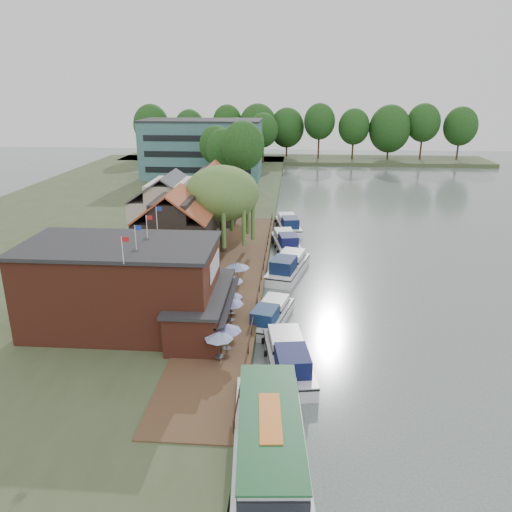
{
  "coord_description": "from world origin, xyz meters",
  "views": [
    {
      "loc": [
        -2.23,
        -37.64,
        20.09
      ],
      "look_at": [
        -6.0,
        12.0,
        3.0
      ],
      "focal_mm": 35.0,
      "sensor_mm": 36.0,
      "label": 1
    }
  ],
  "objects_px": {
    "umbrella_3": "(231,304)",
    "umbrella_4": "(231,288)",
    "cruiser_0": "(288,354)",
    "cruiser_3": "(286,240)",
    "cruiser_4": "(288,222)",
    "cottage_a": "(175,229)",
    "cottage_b": "(170,207)",
    "tour_boat": "(270,450)",
    "pub": "(146,286)",
    "umbrella_5": "(238,274)",
    "willow": "(222,210)",
    "cruiser_2": "(288,264)",
    "swan": "(286,423)",
    "umbrella_2": "(231,311)",
    "cottage_c": "(212,193)",
    "umbrella_1": "(227,338)",
    "hotel_block": "(202,149)",
    "cruiser_1": "(270,312)",
    "umbrella_0": "(219,346)"
  },
  "relations": [
    {
      "from": "hotel_block",
      "to": "umbrella_1",
      "type": "distance_m",
      "value": 76.57
    },
    {
      "from": "cottage_b",
      "to": "tour_boat",
      "type": "distance_m",
      "value": 42.67
    },
    {
      "from": "umbrella_3",
      "to": "cruiser_3",
      "type": "bearing_deg",
      "value": 79.38
    },
    {
      "from": "cruiser_0",
      "to": "cruiser_3",
      "type": "height_order",
      "value": "cruiser_0"
    },
    {
      "from": "cottage_c",
      "to": "cottage_b",
      "type": "bearing_deg",
      "value": -113.96
    },
    {
      "from": "cottage_b",
      "to": "umbrella_2",
      "type": "height_order",
      "value": "cottage_b"
    },
    {
      "from": "pub",
      "to": "umbrella_1",
      "type": "xyz_separation_m",
      "value": [
        7.1,
        -3.91,
        -2.36
      ]
    },
    {
      "from": "cottage_a",
      "to": "cottage_b",
      "type": "height_order",
      "value": "same"
    },
    {
      "from": "cruiser_3",
      "to": "cottage_a",
      "type": "bearing_deg",
      "value": -150.12
    },
    {
      "from": "tour_boat",
      "to": "umbrella_0",
      "type": "bearing_deg",
      "value": 108.71
    },
    {
      "from": "cottage_a",
      "to": "umbrella_1",
      "type": "bearing_deg",
      "value": -66.81
    },
    {
      "from": "umbrella_4",
      "to": "cruiser_3",
      "type": "distance_m",
      "value": 19.87
    },
    {
      "from": "cottage_b",
      "to": "swan",
      "type": "height_order",
      "value": "cottage_b"
    },
    {
      "from": "cottage_b",
      "to": "cruiser_4",
      "type": "bearing_deg",
      "value": 29.54
    },
    {
      "from": "hotel_block",
      "to": "cruiser_1",
      "type": "distance_m",
      "value": 70.18
    },
    {
      "from": "cottage_a",
      "to": "tour_boat",
      "type": "bearing_deg",
      "value": -68.29
    },
    {
      "from": "pub",
      "to": "willow",
      "type": "height_order",
      "value": "willow"
    },
    {
      "from": "cruiser_1",
      "to": "cottage_a",
      "type": "bearing_deg",
      "value": 147.23
    },
    {
      "from": "cottage_a",
      "to": "umbrella_4",
      "type": "relative_size",
      "value": 3.62
    },
    {
      "from": "umbrella_3",
      "to": "umbrella_4",
      "type": "height_order",
      "value": "same"
    },
    {
      "from": "cruiser_4",
      "to": "umbrella_0",
      "type": "bearing_deg",
      "value": -105.36
    },
    {
      "from": "cottage_b",
      "to": "umbrella_1",
      "type": "xyz_separation_m",
      "value": [
        11.1,
        -28.91,
        -2.96
      ]
    },
    {
      "from": "tour_boat",
      "to": "willow",
      "type": "bearing_deg",
      "value": 97.43
    },
    {
      "from": "hotel_block",
      "to": "cottage_c",
      "type": "relative_size",
      "value": 2.99
    },
    {
      "from": "willow",
      "to": "umbrella_4",
      "type": "bearing_deg",
      "value": -79.16
    },
    {
      "from": "umbrella_4",
      "to": "swan",
      "type": "distance_m",
      "value": 17.5
    },
    {
      "from": "willow",
      "to": "umbrella_3",
      "type": "height_order",
      "value": "willow"
    },
    {
      "from": "cottage_b",
      "to": "umbrella_5",
      "type": "bearing_deg",
      "value": -56.16
    },
    {
      "from": "umbrella_2",
      "to": "swan",
      "type": "bearing_deg",
      "value": -66.98
    },
    {
      "from": "willow",
      "to": "swan",
      "type": "bearing_deg",
      "value": -75.04
    },
    {
      "from": "umbrella_1",
      "to": "swan",
      "type": "height_order",
      "value": "umbrella_1"
    },
    {
      "from": "willow",
      "to": "cruiser_4",
      "type": "bearing_deg",
      "value": 60.61
    },
    {
      "from": "umbrella_3",
      "to": "swan",
      "type": "bearing_deg",
      "value": -68.77
    },
    {
      "from": "umbrella_0",
      "to": "umbrella_4",
      "type": "bearing_deg",
      "value": 92.63
    },
    {
      "from": "cottage_b",
      "to": "tour_boat",
      "type": "bearing_deg",
      "value": -69.52
    },
    {
      "from": "umbrella_2",
      "to": "cruiser_1",
      "type": "xyz_separation_m",
      "value": [
        3.2,
        2.6,
        -1.22
      ]
    },
    {
      "from": "pub",
      "to": "umbrella_5",
      "type": "height_order",
      "value": "pub"
    },
    {
      "from": "umbrella_5",
      "to": "cottage_b",
      "type": "bearing_deg",
      "value": 123.84
    },
    {
      "from": "cruiser_2",
      "to": "umbrella_4",
      "type": "bearing_deg",
      "value": -103.96
    },
    {
      "from": "umbrella_0",
      "to": "umbrella_2",
      "type": "xyz_separation_m",
      "value": [
        0.09,
        5.98,
        0.0
      ]
    },
    {
      "from": "cottage_c",
      "to": "cruiser_3",
      "type": "bearing_deg",
      "value": -39.08
    },
    {
      "from": "cottage_a",
      "to": "cruiser_0",
      "type": "height_order",
      "value": "cottage_a"
    },
    {
      "from": "willow",
      "to": "umbrella_2",
      "type": "xyz_separation_m",
      "value": [
        3.3,
        -19.16,
        -3.93
      ]
    },
    {
      "from": "umbrella_0",
      "to": "umbrella_2",
      "type": "distance_m",
      "value": 5.98
    },
    {
      "from": "willow",
      "to": "cruiser_2",
      "type": "height_order",
      "value": "willow"
    },
    {
      "from": "hotel_block",
      "to": "umbrella_2",
      "type": "bearing_deg",
      "value": -78.09
    },
    {
      "from": "cruiser_0",
      "to": "cruiser_4",
      "type": "distance_m",
      "value": 37.59
    },
    {
      "from": "cruiser_0",
      "to": "cruiser_4",
      "type": "relative_size",
      "value": 1.03
    },
    {
      "from": "cottage_b",
      "to": "tour_boat",
      "type": "relative_size",
      "value": 0.65
    },
    {
      "from": "umbrella_1",
      "to": "cruiser_1",
      "type": "relative_size",
      "value": 0.27
    }
  ]
}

